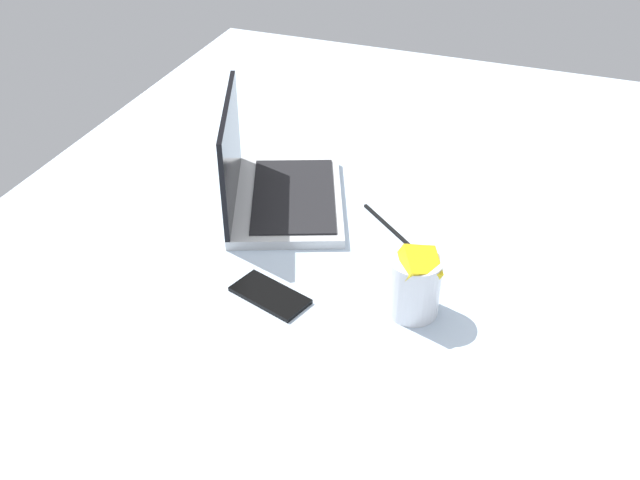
{
  "coord_description": "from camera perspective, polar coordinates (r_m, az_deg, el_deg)",
  "views": [
    {
      "loc": [
        -123.8,
        -40.26,
        101.85
      ],
      "look_at": [
        -21.14,
        -2.46,
        24.0
      ],
      "focal_mm": 41.36,
      "sensor_mm": 36.0,
      "label": 1
    }
  ],
  "objects": [
    {
      "name": "bed_mattress",
      "position": [
        1.6,
        1.79,
        -0.08
      ],
      "size": [
        180.0,
        140.0,
        18.0
      ],
      "primitive_type": "cube",
      "color": "silver",
      "rests_on": "ground"
    },
    {
      "name": "laptop",
      "position": [
        1.53,
        -3.78,
        4.18
      ],
      "size": [
        39.13,
        33.48,
        23.0
      ],
      "rotation": [
        0.0,
        0.0,
        0.37
      ],
      "color": "#B7BABC",
      "rests_on": "bed_mattress"
    },
    {
      "name": "snack_cup",
      "position": [
        1.25,
        7.31,
        -3.36
      ],
      "size": [
        9.37,
        9.5,
        13.91
      ],
      "color": "silver",
      "rests_on": "bed_mattress"
    },
    {
      "name": "cell_phone",
      "position": [
        1.31,
        -3.89,
        -4.28
      ],
      "size": [
        10.87,
        15.43,
        0.8
      ],
      "primitive_type": "cube",
      "rotation": [
        0.0,
        0.0,
        2.82
      ],
      "color": "black",
      "rests_on": "bed_mattress"
    },
    {
      "name": "charger_cable",
      "position": [
        1.49,
        5.22,
        1.13
      ],
      "size": [
        11.64,
        13.19,
        0.6
      ],
      "primitive_type": "cube",
      "rotation": [
        0.0,
        0.0,
        0.85
      ],
      "color": "black",
      "rests_on": "bed_mattress"
    }
  ]
}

